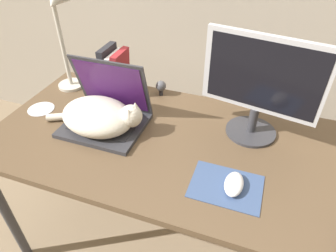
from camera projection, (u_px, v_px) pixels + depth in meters
name	position (u px, v px, depth m)	size (l,w,h in m)	color
desk	(171.00, 153.00, 1.26)	(1.50, 0.74, 0.75)	brown
laptop	(107.00, 113.00, 1.27)	(0.33, 0.28, 0.28)	#2D2D33
cat	(100.00, 116.00, 1.23)	(0.44, 0.28, 0.14)	beige
external_monitor	(260.00, 85.00, 1.11)	(0.45, 0.21, 0.42)	#333338
mousepad	(226.00, 186.00, 1.02)	(0.24, 0.18, 0.00)	#384C75
computer_mouse	(234.00, 184.00, 1.00)	(0.06, 0.11, 0.03)	silver
book_row	(115.00, 72.00, 1.45)	(0.10, 0.14, 0.23)	#232328
desk_lamp	(59.00, 21.00, 1.31)	(0.17, 0.17, 0.52)	beige
webcam	(161.00, 86.00, 1.46)	(0.05, 0.05, 0.08)	#232328
cd_disc	(41.00, 109.00, 1.39)	(0.12, 0.12, 0.00)	silver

